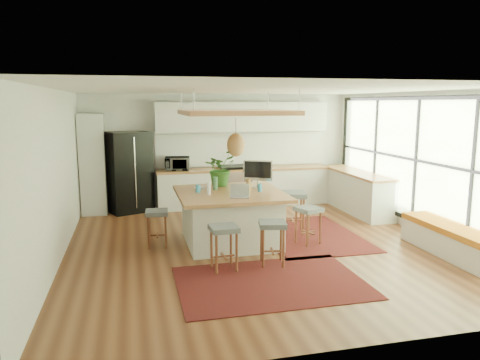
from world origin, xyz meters
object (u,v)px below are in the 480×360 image
object	(u,v)px
island_plant	(220,172)
fridge	(129,172)
stool_left_side	(157,227)
monitor	(258,174)
stool_near_left	(224,247)
laptop	(240,191)
stool_right_front	(308,224)
stool_right_back	(293,215)
island	(230,217)
stool_near_right	(272,242)
microwave	(177,162)

from	to	relation	value
island_plant	fridge	bearing A→B (deg)	127.09
fridge	stool_left_side	world-z (taller)	fridge
monitor	island_plant	world-z (taller)	island_plant
stool_near_left	island_plant	distance (m)	2.15
laptop	fridge	bearing A→B (deg)	131.87
stool_right_front	stool_right_back	xyz separation A→B (m)	(-0.02, 0.72, 0.00)
stool_left_side	laptop	size ratio (longest dim) A/B	1.92
island	stool_right_front	world-z (taller)	island
stool_near_right	stool_near_left	bearing A→B (deg)	-176.33
stool_right_front	stool_left_side	xyz separation A→B (m)	(-2.61, 0.48, 0.00)
stool_left_side	island_plant	xyz separation A→B (m)	(1.23, 0.56, 0.84)
fridge	stool_near_right	bearing A→B (deg)	-84.37
monitor	stool_near_right	bearing A→B (deg)	-66.96
stool_near_right	microwave	world-z (taller)	microwave
fridge	stool_near_left	xyz separation A→B (m)	(1.36, -4.19, -0.57)
stool_left_side	monitor	bearing A→B (deg)	5.61
stool_left_side	laptop	distance (m)	1.62
stool_right_front	laptop	distance (m)	1.46
stool_near_left	stool_right_back	world-z (taller)	stool_right_back
island	stool_left_side	bearing A→B (deg)	175.74
laptop	microwave	world-z (taller)	microwave
island	monitor	bearing A→B (deg)	25.61
stool_right_front	laptop	bearing A→B (deg)	-174.17
stool_near_left	monitor	size ratio (longest dim) A/B	1.22
stool_left_side	microwave	size ratio (longest dim) A/B	1.15
stool_near_left	laptop	xyz separation A→B (m)	(0.43, 0.78, 0.70)
stool_near_right	monitor	size ratio (longest dim) A/B	1.23
microwave	island_plant	bearing A→B (deg)	-67.05
stool_right_front	island	bearing A→B (deg)	163.68
stool_near_left	stool_right_front	distance (m)	1.94
island_plant	stool_right_back	bearing A→B (deg)	-13.14
fridge	island	bearing A→B (deg)	-80.53
stool_near_left	stool_left_side	distance (m)	1.66
fridge	laptop	world-z (taller)	fridge
stool_right_front	island_plant	world-z (taller)	island_plant
stool_right_front	stool_left_side	bearing A→B (deg)	169.50
stool_right_back	microwave	xyz separation A→B (m)	(-1.94, 2.57, 0.76)
stool_right_back	island	bearing A→B (deg)	-165.55
laptop	island	bearing A→B (deg)	109.33
fridge	microwave	world-z (taller)	fridge
stool_near_left	monitor	bearing A→B (deg)	58.53
fridge	island	xyz separation A→B (m)	(1.74, -2.89, -0.46)
island	microwave	distance (m)	3.04
island_plant	stool_left_side	bearing A→B (deg)	-155.71
fridge	stool_right_back	world-z (taller)	fridge
stool_left_side	laptop	bearing A→B (deg)	-24.74
fridge	island_plant	xyz separation A→B (m)	(1.69, -2.24, 0.27)
stool_near_left	stool_near_right	size ratio (longest dim) A/B	0.99
stool_right_front	fridge	bearing A→B (deg)	133.13
island	stool_left_side	size ratio (longest dim) A/B	2.87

